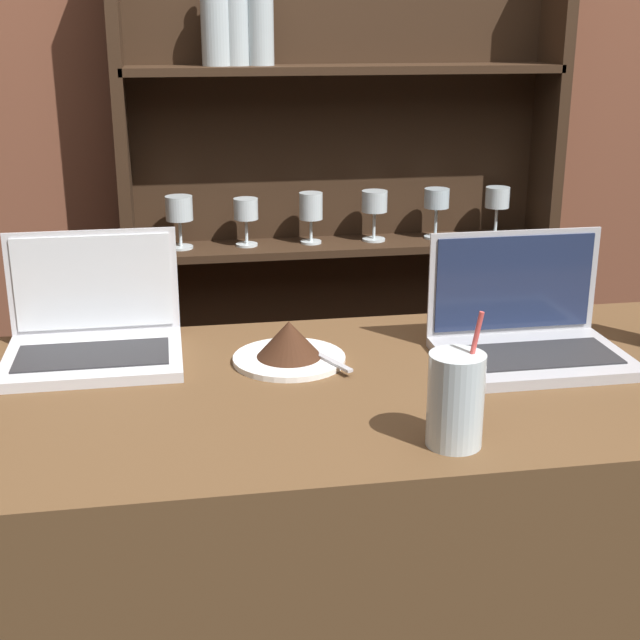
{
  "coord_description": "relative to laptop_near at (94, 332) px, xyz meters",
  "views": [
    {
      "loc": [
        -0.32,
        -0.98,
        1.57
      ],
      "look_at": [
        -0.09,
        0.36,
        1.11
      ],
      "focal_mm": 50.0,
      "sensor_mm": 36.0,
      "label": 1
    }
  ],
  "objects": [
    {
      "name": "bar_counter",
      "position": [
        0.47,
        -0.2,
        -0.55
      ],
      "size": [
        1.68,
        0.66,
        1.01
      ],
      "color": "brown",
      "rests_on": "ground_plane"
    },
    {
      "name": "back_wall",
      "position": [
        0.47,
        0.88,
        0.3
      ],
      "size": [
        7.0,
        0.06,
        2.7
      ],
      "color": "brown",
      "rests_on": "ground_plane"
    },
    {
      "name": "laptop_near",
      "position": [
        0.0,
        0.0,
        0.0
      ],
      "size": [
        0.3,
        0.23,
        0.21
      ],
      "color": "silver",
      "rests_on": "bar_counter"
    },
    {
      "name": "back_shelf",
      "position": [
        0.58,
        0.8,
        -0.1
      ],
      "size": [
        1.14,
        0.18,
        1.81
      ],
      "color": "#332114",
      "rests_on": "ground_plane"
    },
    {
      "name": "water_glass",
      "position": [
        0.51,
        -0.44,
        0.02
      ],
      "size": [
        0.08,
        0.08,
        0.19
      ],
      "color": "silver",
      "rests_on": "bar_counter"
    },
    {
      "name": "cake_plate",
      "position": [
        0.33,
        -0.09,
        -0.01
      ],
      "size": [
        0.19,
        0.19,
        0.07
      ],
      "color": "white",
      "rests_on": "bar_counter"
    },
    {
      "name": "laptop_far",
      "position": [
        0.75,
        -0.13,
        0.0
      ],
      "size": [
        0.32,
        0.23,
        0.21
      ],
      "color": "#ADADB2",
      "rests_on": "bar_counter"
    }
  ]
}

